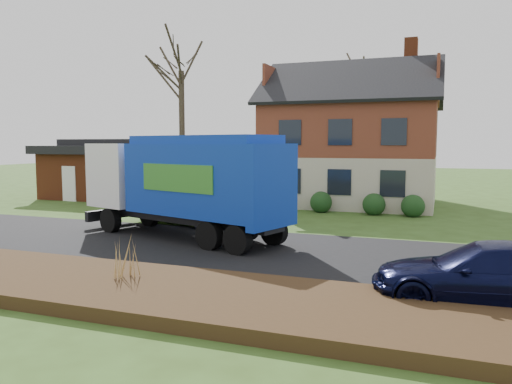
% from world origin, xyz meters
% --- Properties ---
extents(ground, '(120.00, 120.00, 0.00)m').
position_xyz_m(ground, '(0.00, 0.00, 0.00)').
color(ground, '#304918').
rests_on(ground, ground).
extents(road, '(80.00, 7.00, 0.02)m').
position_xyz_m(road, '(0.00, 0.00, 0.01)').
color(road, black).
rests_on(road, ground).
extents(mulch_verge, '(80.00, 3.50, 0.30)m').
position_xyz_m(mulch_verge, '(0.00, -5.30, 0.15)').
color(mulch_verge, '#312010').
rests_on(mulch_verge, ground).
extents(main_house, '(12.95, 8.95, 9.26)m').
position_xyz_m(main_house, '(1.49, 13.91, 4.03)').
color(main_house, beige).
rests_on(main_house, ground).
extents(ranch_house, '(9.80, 8.20, 3.70)m').
position_xyz_m(ranch_house, '(-12.00, 13.00, 1.81)').
color(ranch_house, brown).
rests_on(ranch_house, ground).
extents(garbage_truck, '(8.95, 4.82, 3.71)m').
position_xyz_m(garbage_truck, '(-1.86, 1.23, 2.14)').
color(garbage_truck, black).
rests_on(garbage_truck, ground).
extents(silver_sedan, '(5.24, 2.98, 1.63)m').
position_xyz_m(silver_sedan, '(-3.32, 4.11, 0.82)').
color(silver_sedan, '#95979C').
rests_on(silver_sedan, ground).
extents(navy_wagon, '(4.88, 2.24, 1.38)m').
position_xyz_m(navy_wagon, '(7.76, -3.40, 0.69)').
color(navy_wagon, black).
rests_on(navy_wagon, ground).
extents(tree_front_west, '(3.40, 3.40, 10.10)m').
position_xyz_m(tree_front_west, '(-6.31, 9.17, 8.32)').
color(tree_front_west, '#392F22').
rests_on(tree_front_west, ground).
extents(tree_back, '(3.46, 3.46, 10.96)m').
position_xyz_m(tree_back, '(1.63, 20.69, 9.14)').
color(tree_back, '#413527').
rests_on(tree_back, ground).
extents(grass_clump_mid, '(0.35, 0.29, 0.97)m').
position_xyz_m(grass_clump_mid, '(-0.10, -4.95, 0.79)').
color(grass_clump_mid, '#AB864B').
rests_on(grass_clump_mid, mulch_verge).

